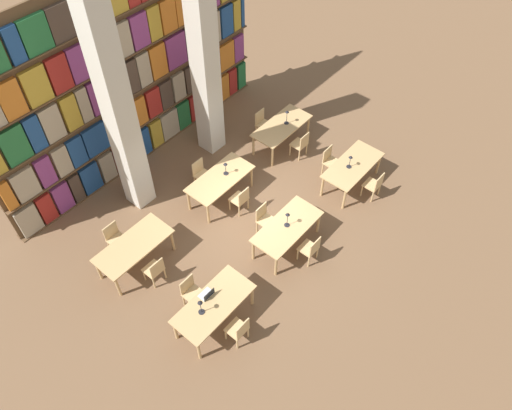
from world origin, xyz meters
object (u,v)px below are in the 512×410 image
reading_table_4 (220,180)px  desk_lamp_4 (287,115)px  reading_table_0 (214,305)px  chair_8 (241,199)px  chair_0 (239,330)px  desk_lamp_2 (350,159)px  chair_5 (330,160)px  reading_table_1 (287,228)px  chair_6 (155,270)px  pillar_left (119,113)px  reading_table_3 (134,247)px  desk_lamp_3 (226,166)px  desk_lamp_0 (200,305)px  chair_1 (191,292)px  chair_4 (374,185)px  chair_9 (201,173)px  chair_2 (310,249)px  chair_7 (115,238)px  desk_lamp_1 (287,217)px  chair_10 (301,144)px  chair_11 (263,123)px  pillar_center (204,59)px  chair_3 (265,219)px  reading_table_5 (282,127)px  laptop (207,294)px  reading_table_2 (353,167)px

reading_table_4 → desk_lamp_4: 2.92m
reading_table_0 → chair_8: 3.32m
chair_0 → desk_lamp_2: (5.40, 0.79, 0.59)m
desk_lamp_2 → chair_5: bearing=77.0°
desk_lamp_2 → reading_table_1: bearing=179.6°
chair_5 → chair_6: 5.79m
pillar_left → reading_table_3: 3.17m
reading_table_3 → desk_lamp_3: 3.18m
desk_lamp_0 → reading_table_1: desk_lamp_0 is taller
chair_1 → chair_4: same height
reading_table_3 → reading_table_4: 2.94m
pillar_left → chair_6: size_ratio=6.94×
chair_9 → chair_8: bearing=90.0°
chair_2 → reading_table_4: 3.10m
reading_table_3 → chair_7: size_ratio=2.19×
reading_table_4 → chair_8: size_ratio=2.19×
desk_lamp_0 → reading_table_4: (3.15, 2.40, -0.40)m
pillar_left → chair_4: (4.19, -4.81, -2.54)m
reading_table_0 → desk_lamp_1: bearing=2.4°
chair_10 → chair_11: (0.00, 1.45, 0.00)m
pillar_center → desk_lamp_4: 2.94m
pillar_center → desk_lamp_2: bearing=-73.5°
desk_lamp_3 → chair_2: bearing=-96.1°
chair_0 → reading_table_1: chair_0 is taller
chair_3 → chair_4: same height
pillar_center → chair_6: bearing=-152.0°
chair_4 → chair_8: size_ratio=1.00×
chair_4 → reading_table_3: (-5.66, 3.22, 0.22)m
chair_1 → chair_6: (-0.14, 1.08, 0.00)m
chair_4 → reading_table_4: bearing=130.9°
pillar_center → reading_table_1: bearing=-110.3°
reading_table_0 → chair_11: size_ratio=2.19×
chair_6 → reading_table_4: (2.97, 0.65, 0.22)m
chair_5 → chair_10: 1.05m
desk_lamp_2 → desk_lamp_4: bearing=82.2°
pillar_left → chair_10: pillar_left is taller
reading_table_4 → reading_table_5: bearing=1.5°
chair_1 → reading_table_3: size_ratio=0.46×
laptop → chair_6: bearing=-83.0°
reading_table_0 → desk_lamp_4: size_ratio=4.00×
reading_table_2 → chair_11: 3.23m
chair_6 → chair_8: size_ratio=1.00×
chair_3 → chair_9: size_ratio=1.00×
reading_table_2 → reading_table_0: bearing=-179.7°
desk_lamp_4 → chair_8: bearing=-165.5°
reading_table_1 → chair_10: bearing=31.0°
desk_lamp_0 → chair_3: 3.20m
chair_1 → chair_11: bearing=-155.6°
pillar_center → chair_9: bearing=-145.7°
chair_11 → desk_lamp_4: size_ratio=1.82×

